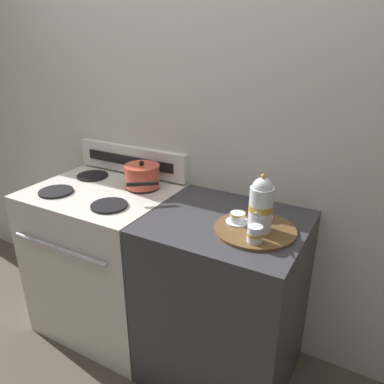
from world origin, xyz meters
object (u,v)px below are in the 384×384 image
Objects in this scene: teacup_right at (238,218)px; saucepan at (142,176)px; teapot at (261,205)px; stove at (107,260)px; creamer_jug at (255,234)px; teacup_left at (262,213)px; serving_tray at (255,229)px.

saucepan is at bearing 166.23° from teacup_right.
teapot is at bearing -13.31° from teacup_right.
teapot is (0.94, -0.04, 0.59)m from stove.
creamer_jug is at bearing -8.41° from stove.
teapot reaches higher than creamer_jug.
teacup_left reaches higher than stove.
stove is at bearing 171.59° from creamer_jug.
creamer_jug is at bearing -80.89° from teapot.
saucepan reaches higher than teacup_left.
saucepan is at bearing 175.37° from teacup_left.
teacup_left is (-0.03, 0.12, -0.10)m from teapot.
stove is at bearing 178.19° from serving_tray.
saucepan is 2.84× the size of teacup_left.
teapot reaches higher than teacup_left.
saucepan is 0.77m from teapot.
saucepan is 4.23× the size of creamer_jug.
saucepan is at bearing 166.84° from serving_tray.
teapot is 2.47× the size of teacup_left.
teacup_left is 1.00× the size of teacup_right.
creamer_jug is (0.95, -0.14, 0.50)m from stove.
stove is 1.02m from serving_tray.
serving_tray is 1.38× the size of teapot.
teacup_left is (0.91, 0.08, 0.49)m from stove.
teacup_left is (-0.01, 0.11, 0.03)m from serving_tray.
saucepan is 0.81m from creamer_jug.
teapot reaches higher than teacup_right.
teacup_right is (0.64, -0.16, -0.04)m from saucepan.
teacup_left is at bearing 104.43° from teapot.
teapot is 2.47× the size of teacup_right.
teacup_left is (0.72, -0.06, -0.04)m from saucepan.
teacup_right is at bearing 135.30° from creamer_jug.
creamer_jug is (0.05, -0.22, 0.01)m from teacup_left.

